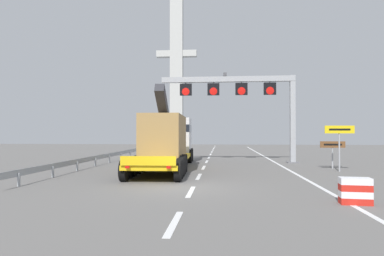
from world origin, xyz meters
The scene contains 10 objects.
ground centered at (0.00, 0.00, 0.00)m, with size 112.00×112.00×0.00m, color slate.
lane_markings centered at (0.58, 20.57, 0.01)m, with size 0.20×55.74×0.01m.
edge_line_right centered at (6.20, 12.00, 0.01)m, with size 0.20×63.00×0.01m, color silver.
overhead_lane_gantry centered at (3.78, 12.89, 5.70)m, with size 11.17×0.90×7.39m.
heavy_haul_truck_yellow centered at (-1.92, 8.89, 1.99)m, with size 3.45×14.14×5.30m.
exit_sign_yellow centered at (9.18, 6.79, 2.22)m, with size 1.80×0.15×2.88m.
tourist_info_sign_brown centered at (9.35, 8.65, 1.43)m, with size 1.65×0.15×1.85m.
crash_barrier_striped centered at (6.36, -3.06, 0.45)m, with size 1.04×0.60×0.90m.
guardrail_left centered at (-7.35, 14.91, 0.56)m, with size 0.13×33.82×0.76m.
bridge_pylon_distant centered at (-8.22, 59.38, 16.63)m, with size 9.00×2.00×32.49m.
Camera 1 is at (1.86, -14.90, 2.41)m, focal length 31.42 mm.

